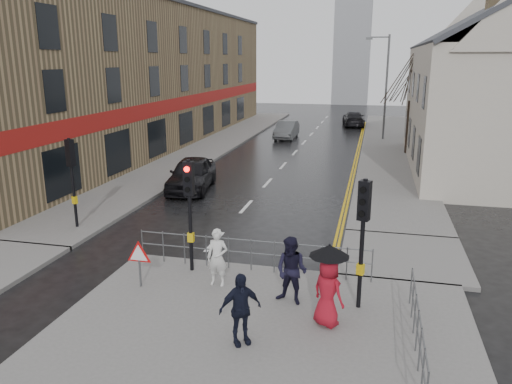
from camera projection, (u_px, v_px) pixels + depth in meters
The scene contains 24 objects.
ground at pixel (184, 276), 15.01m from camera, with size 120.00×120.00×0.00m, color black.
near_pavement at pixel (252, 351), 11.03m from camera, with size 10.00×9.00×0.14m, color #605E5B.
left_pavement at pixel (215, 144), 38.06m from camera, with size 4.00×44.00×0.14m, color #605E5B.
right_pavement at pixel (390, 146), 37.02m from camera, with size 4.00×40.00×0.14m, color #605E5B.
pavement_bridge_right at pixel (403, 256), 16.35m from camera, with size 4.00×4.20×0.14m, color #605E5B.
building_left_terrace at pixel (139, 77), 37.09m from camera, with size 8.00×42.00×10.00m, color #907A53.
building_right_cream at pixel (499, 87), 27.99m from camera, with size 9.00×16.40×10.10m.
church_tower at pixel (353, 39), 70.60m from camera, with size 5.00×5.00×18.00m, color #92959A.
traffic_signal_near_left at pixel (189, 196), 14.52m from camera, with size 0.28×0.27×3.40m.
traffic_signal_near_right at pixel (363, 221), 12.26m from camera, with size 0.34×0.33×3.40m.
traffic_signal_far_left at pixel (72, 167), 18.43m from camera, with size 0.34×0.33×3.40m.
guard_railing_front at pixel (251, 248), 14.91m from camera, with size 7.14×0.04×1.00m.
guard_railing_side at pixel (418, 322), 10.75m from camera, with size 0.04×4.54×1.00m.
warning_sign at pixel (139, 256), 13.79m from camera, with size 0.80×0.07×1.35m.
street_lamp at pixel (384, 80), 38.79m from camera, with size 1.83×0.25×8.00m.
tree_near at pixel (412, 78), 32.67m from camera, with size 2.40×2.40×6.58m.
tree_far at pixel (412, 83), 40.25m from camera, with size 2.40×2.40×5.64m.
pedestrian_a at pixel (217, 257), 13.93m from camera, with size 0.60×0.39×1.64m, color silver.
pedestrian_b at pixel (292, 271), 12.86m from camera, with size 0.87×0.68×1.80m, color black.
pedestrian_with_umbrella at pixel (328, 282), 11.73m from camera, with size 0.99×0.96×2.04m.
pedestrian_d at pixel (240, 309), 11.02m from camera, with size 0.98×0.41×1.68m, color black.
car_parked at pixel (192, 174), 24.73m from camera, with size 1.90×4.71×1.61m, color black.
car_mid at pixel (287, 130), 40.80m from camera, with size 1.48×4.26×1.40m, color #484A4D.
car_far at pixel (353, 119), 48.27m from camera, with size 1.96×4.82×1.40m, color black.
Camera 1 is at (5.35, -12.96, 6.33)m, focal length 35.00 mm.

